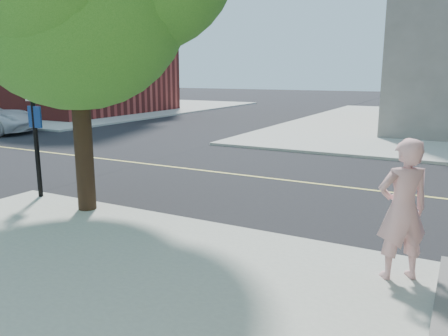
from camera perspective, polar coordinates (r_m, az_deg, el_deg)
The scene contains 5 objects.
ground at distance 11.75m, azimuth -19.82°, elevation -3.81°, with size 140.00×140.00×0.00m, color black.
road_ew at distance 15.02m, azimuth -7.07°, elevation 0.18°, with size 140.00×9.00×0.01m, color black.
sidewalk_nw at distance 42.93m, azimuth -19.32°, elevation 7.31°, with size 26.00×25.00×0.12m, color #A6A89B.
church at distance 38.48m, azimuth -20.90°, elevation 17.39°, with size 15.20×12.00×14.40m.
man_on_phone at distance 6.89m, azimuth 21.58°, elevation -4.93°, with size 0.75×0.49×2.06m, color #E1A2A2.
Camera 1 is at (8.52, -7.49, 3.05)m, focal length 36.25 mm.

